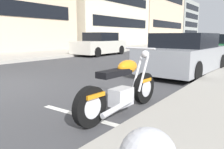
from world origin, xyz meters
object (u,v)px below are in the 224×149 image
at_px(parked_motorcycle, 122,89).
at_px(car_opposite_curb, 100,45).
at_px(parked_car_behind_motorcycle, 221,48).
at_px(parked_car_mid_block, 185,55).

height_order(parked_motorcycle, car_opposite_curb, car_opposite_curb).
bearing_deg(car_opposite_curb, parked_car_behind_motorcycle, 99.34).
relative_size(parked_car_mid_block, car_opposite_curb, 1.02).
relative_size(parked_car_behind_motorcycle, car_opposite_curb, 1.08).
height_order(parked_motorcycle, parked_car_mid_block, parked_car_mid_block).
xyz_separation_m(parked_motorcycle, car_opposite_curb, (8.98, 7.56, 0.29)).
bearing_deg(car_opposite_curb, parked_motorcycle, 39.21).
relative_size(parked_motorcycle, parked_car_mid_block, 0.50).
bearing_deg(parked_car_mid_block, parked_motorcycle, -171.31).
bearing_deg(parked_motorcycle, parked_car_mid_block, 8.78).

